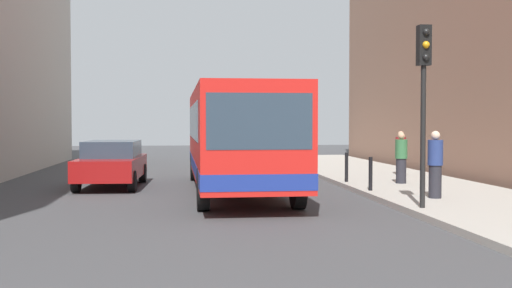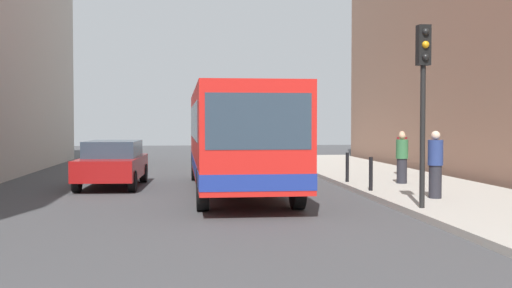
{
  "view_description": "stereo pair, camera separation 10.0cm",
  "coord_description": "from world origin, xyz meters",
  "px_view_note": "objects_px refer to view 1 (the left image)",
  "views": [
    {
      "loc": [
        -1.84,
        -16.28,
        2.08
      ],
      "look_at": [
        0.12,
        0.32,
        1.5
      ],
      "focal_mm": 44.08,
      "sensor_mm": 36.0,
      "label": 1
    },
    {
      "loc": [
        -1.74,
        -16.3,
        2.08
      ],
      "look_at": [
        0.12,
        0.32,
        1.5
      ],
      "focal_mm": 44.08,
      "sensor_mm": 36.0,
      "label": 2
    }
  ],
  "objects_px": {
    "traffic_light": "(424,81)",
    "pedestrian_far_sidewalk": "(401,153)",
    "pedestrian_mid_sidewalk": "(401,158)",
    "bollard_near": "(371,174)",
    "pedestrian_near_signal": "(435,165)",
    "bus": "(235,134)",
    "car_beside_bus": "(112,163)",
    "bollard_mid": "(347,167)"
  },
  "relations": [
    {
      "from": "pedestrian_near_signal",
      "to": "pedestrian_mid_sidewalk",
      "type": "height_order",
      "value": "pedestrian_near_signal"
    },
    {
      "from": "car_beside_bus",
      "to": "pedestrian_far_sidewalk",
      "type": "bearing_deg",
      "value": -168.24
    },
    {
      "from": "pedestrian_far_sidewalk",
      "to": "pedestrian_mid_sidewalk",
      "type": "bearing_deg",
      "value": -41.79
    },
    {
      "from": "bollard_near",
      "to": "traffic_light",
      "type": "bearing_deg",
      "value": -88.42
    },
    {
      "from": "bollard_near",
      "to": "pedestrian_far_sidewalk",
      "type": "height_order",
      "value": "pedestrian_far_sidewalk"
    },
    {
      "from": "car_beside_bus",
      "to": "bollard_mid",
      "type": "height_order",
      "value": "car_beside_bus"
    },
    {
      "from": "pedestrian_far_sidewalk",
      "to": "bollard_mid",
      "type": "bearing_deg",
      "value": -70.32
    },
    {
      "from": "traffic_light",
      "to": "bollard_mid",
      "type": "height_order",
      "value": "traffic_light"
    },
    {
      "from": "traffic_light",
      "to": "bollard_mid",
      "type": "xyz_separation_m",
      "value": [
        -0.1,
        6.21,
        -2.38
      ]
    },
    {
      "from": "pedestrian_mid_sidewalk",
      "to": "pedestrian_far_sidewalk",
      "type": "bearing_deg",
      "value": -83.9
    },
    {
      "from": "bollard_near",
      "to": "bollard_mid",
      "type": "distance_m",
      "value": 2.6
    },
    {
      "from": "bollard_near",
      "to": "bollard_mid",
      "type": "relative_size",
      "value": 1.0
    },
    {
      "from": "bus",
      "to": "bollard_near",
      "type": "relative_size",
      "value": 11.62
    },
    {
      "from": "bus",
      "to": "car_beside_bus",
      "type": "height_order",
      "value": "bus"
    },
    {
      "from": "car_beside_bus",
      "to": "traffic_light",
      "type": "bearing_deg",
      "value": 140.09
    },
    {
      "from": "bus",
      "to": "pedestrian_mid_sidewalk",
      "type": "xyz_separation_m",
      "value": [
        5.28,
        0.39,
        -0.78
      ]
    },
    {
      "from": "car_beside_bus",
      "to": "bollard_near",
      "type": "height_order",
      "value": "car_beside_bus"
    },
    {
      "from": "bollard_near",
      "to": "pedestrian_far_sidewalk",
      "type": "relative_size",
      "value": 0.59
    },
    {
      "from": "traffic_light",
      "to": "pedestrian_mid_sidewalk",
      "type": "xyz_separation_m",
      "value": [
        1.49,
        5.54,
        -2.06
      ]
    },
    {
      "from": "traffic_light",
      "to": "pedestrian_mid_sidewalk",
      "type": "distance_m",
      "value": 6.1
    },
    {
      "from": "bus",
      "to": "traffic_light",
      "type": "relative_size",
      "value": 2.69
    },
    {
      "from": "traffic_light",
      "to": "pedestrian_near_signal",
      "type": "distance_m",
      "value": 2.82
    },
    {
      "from": "bus",
      "to": "car_beside_bus",
      "type": "distance_m",
      "value": 4.34
    },
    {
      "from": "traffic_light",
      "to": "bus",
      "type": "bearing_deg",
      "value": 126.41
    },
    {
      "from": "traffic_light",
      "to": "pedestrian_far_sidewalk",
      "type": "height_order",
      "value": "traffic_light"
    },
    {
      "from": "pedestrian_mid_sidewalk",
      "to": "pedestrian_far_sidewalk",
      "type": "xyz_separation_m",
      "value": [
        1.09,
        3.08,
        0.0
      ]
    },
    {
      "from": "bollard_near",
      "to": "pedestrian_near_signal",
      "type": "bearing_deg",
      "value": -59.85
    },
    {
      "from": "bollard_near",
      "to": "pedestrian_near_signal",
      "type": "xyz_separation_m",
      "value": [
        1.11,
        -1.9,
        0.38
      ]
    },
    {
      "from": "bollard_mid",
      "to": "car_beside_bus",
      "type": "bearing_deg",
      "value": 174.39
    },
    {
      "from": "bus",
      "to": "pedestrian_mid_sidewalk",
      "type": "height_order",
      "value": "bus"
    },
    {
      "from": "bus",
      "to": "pedestrian_far_sidewalk",
      "type": "distance_m",
      "value": 7.3
    },
    {
      "from": "car_beside_bus",
      "to": "traffic_light",
      "type": "height_order",
      "value": "traffic_light"
    },
    {
      "from": "pedestrian_far_sidewalk",
      "to": "bus",
      "type": "bearing_deg",
      "value": -83.72
    },
    {
      "from": "traffic_light",
      "to": "pedestrian_mid_sidewalk",
      "type": "relative_size",
      "value": 2.56
    },
    {
      "from": "traffic_light",
      "to": "pedestrian_mid_sidewalk",
      "type": "bearing_deg",
      "value": 74.98
    },
    {
      "from": "bollard_mid",
      "to": "pedestrian_mid_sidewalk",
      "type": "distance_m",
      "value": 1.75
    },
    {
      "from": "bus",
      "to": "bollard_mid",
      "type": "distance_m",
      "value": 4.0
    },
    {
      "from": "bollard_mid",
      "to": "pedestrian_mid_sidewalk",
      "type": "bearing_deg",
      "value": -22.97
    },
    {
      "from": "bus",
      "to": "car_beside_bus",
      "type": "bearing_deg",
      "value": -25.61
    },
    {
      "from": "car_beside_bus",
      "to": "bollard_mid",
      "type": "bearing_deg",
      "value": 176.85
    },
    {
      "from": "traffic_light",
      "to": "pedestrian_far_sidewalk",
      "type": "relative_size",
      "value": 2.56
    },
    {
      "from": "pedestrian_near_signal",
      "to": "pedestrian_far_sidewalk",
      "type": "relative_size",
      "value": 1.07
    }
  ]
}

